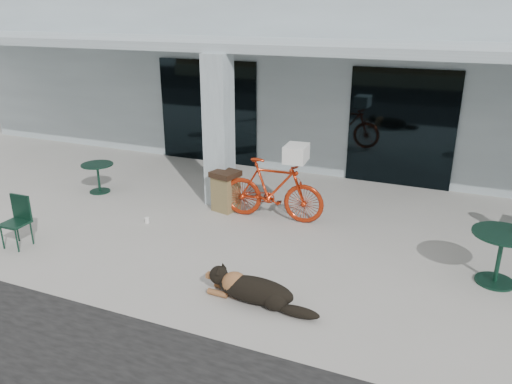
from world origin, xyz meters
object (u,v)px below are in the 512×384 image
at_px(bicycle, 273,190).
at_px(dog, 255,289).
at_px(cafe_table_far, 499,258).
at_px(cafe_table_near, 99,178).
at_px(cafe_chair_near, 15,223).
at_px(trash_receptacle, 226,191).

distance_m(bicycle, dog, 3.05).
xyz_separation_m(bicycle, dog, (0.87, -2.90, -0.40)).
height_order(bicycle, cafe_table_far, bicycle).
distance_m(cafe_table_near, cafe_table_far, 8.25).
distance_m(bicycle, cafe_chair_near, 4.67).
distance_m(dog, cafe_table_far, 3.70).
bearing_deg(cafe_table_near, cafe_chair_near, -79.40).
height_order(dog, cafe_table_far, cafe_table_far).
height_order(cafe_table_near, cafe_table_far, cafe_table_far).
distance_m(cafe_table_near, trash_receptacle, 3.13).
height_order(cafe_chair_near, cafe_table_far, cafe_chair_near).
bearing_deg(cafe_table_far, cafe_chair_near, -165.90).
bearing_deg(cafe_chair_near, bicycle, 37.01).
relative_size(bicycle, cafe_chair_near, 2.26).
distance_m(cafe_table_far, trash_receptacle, 5.18).
bearing_deg(trash_receptacle, bicycle, -3.31).
bearing_deg(cafe_chair_near, cafe_table_far, 12.78).
xyz_separation_m(cafe_table_near, trash_receptacle, (3.13, 0.16, 0.09)).
relative_size(dog, trash_receptacle, 1.56).
relative_size(cafe_table_near, cafe_table_far, 0.80).
bearing_deg(dog, cafe_table_far, 33.84).
xyz_separation_m(dog, cafe_chair_near, (-4.53, 0.01, 0.23)).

